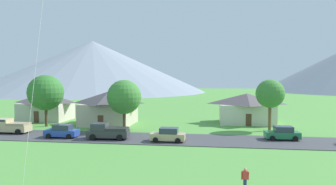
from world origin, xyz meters
The scene contains 14 objects.
road_strip centered at (0.00, 31.50, 0.04)m, with size 160.00×7.50×0.08m, color #424247.
mountain_east_ridge centered at (-57.30, 148.14, 13.10)m, with size 116.25×116.25×26.20m, color gray.
house_leftmost centered at (9.85, 46.95, 2.63)m, with size 9.65×7.21×5.07m.
house_left_center centered at (-25.98, 45.71, 2.55)m, with size 8.82×7.06×4.93m.
house_right_center centered at (-13.01, 42.52, 2.84)m, with size 8.65×8.58×5.49m.
tree_near_left centered at (12.41, 39.72, 5.43)m, with size 4.16×4.16×7.55m.
tree_left_of_center centered at (-8.74, 36.84, 4.96)m, with size 5.02×5.02×7.49m.
tree_center centered at (-22.20, 38.97, 5.40)m, with size 5.63×5.63×8.23m.
parked_car_blue_west_end centered at (-15.27, 30.49, 0.87)m, with size 4.23×2.15×1.68m.
parked_car_green_mid_west centered at (12.76, 32.95, 0.87)m, with size 4.25×2.18×1.68m.
parked_car_tan_mid_east centered at (-1.27, 29.88, 0.87)m, with size 4.22×2.12×1.68m.
pickup_truck_sand_west_side centered at (-23.96, 32.47, 1.06)m, with size 5.22×2.35×1.99m.
pickup_truck_charcoal_east_side centered at (-9.13, 30.34, 1.06)m, with size 5.28×2.50×1.99m.
watcher_person centered at (6.29, 14.41, 0.88)m, with size 0.56×0.24×1.68m.
Camera 1 is at (3.94, -7.50, 8.03)m, focal length 33.48 mm.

